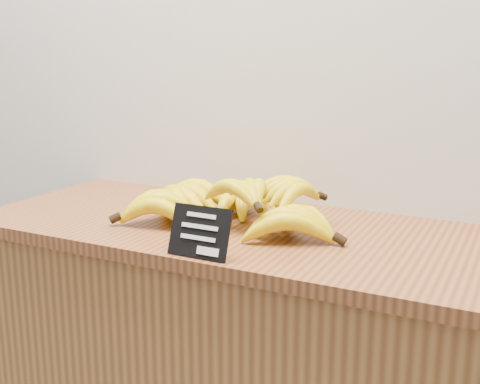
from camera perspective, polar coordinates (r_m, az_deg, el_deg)
counter_top at (r=1.40m, az=0.92°, el=-3.78°), size 1.31×0.54×0.03m
chalkboard_sign at (r=1.18m, az=-3.86°, el=-3.82°), size 0.13×0.04×0.10m
banana_pile at (r=1.40m, az=-0.78°, el=-1.18°), size 0.56×0.38×0.12m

